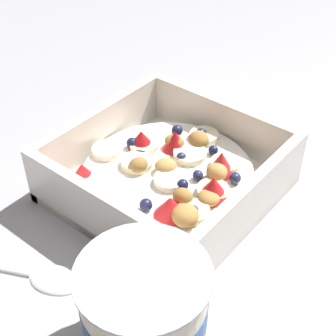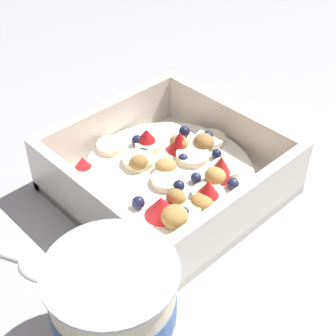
% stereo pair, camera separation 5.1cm
% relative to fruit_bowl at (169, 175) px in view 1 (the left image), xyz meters
% --- Properties ---
extents(ground_plane, '(2.40, 2.40, 0.00)m').
position_rel_fruit_bowl_xyz_m(ground_plane, '(0.01, 0.02, -0.02)').
color(ground_plane, '#9E9EA3').
extents(fruit_bowl, '(0.20, 0.20, 0.06)m').
position_rel_fruit_bowl_xyz_m(fruit_bowl, '(0.00, 0.00, 0.00)').
color(fruit_bowl, white).
rests_on(fruit_bowl, ground).
extents(spoon, '(0.09, 0.16, 0.01)m').
position_rel_fruit_bowl_xyz_m(spoon, '(0.16, -0.03, -0.02)').
color(spoon, silver).
rests_on(spoon, ground).
extents(yogurt_cup, '(0.10, 0.10, 0.08)m').
position_rel_fruit_bowl_xyz_m(yogurt_cup, '(0.15, 0.09, 0.02)').
color(yogurt_cup, beige).
rests_on(yogurt_cup, ground).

